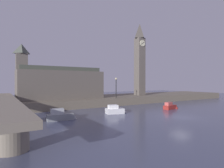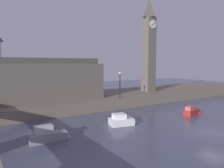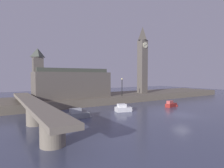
% 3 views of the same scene
% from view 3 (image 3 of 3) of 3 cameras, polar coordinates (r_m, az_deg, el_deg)
% --- Properties ---
extents(ground_plane, '(120.00, 120.00, 0.00)m').
position_cam_3_polar(ground_plane, '(30.77, 20.73, -8.93)').
color(ground_plane, '#474C66').
extents(far_embankment, '(70.00, 12.00, 1.50)m').
position_cam_3_polar(far_embankment, '(45.41, 0.11, -4.13)').
color(far_embankment, '#6B6051').
rests_on(far_embankment, ground).
extents(clock_tower, '(2.17, 2.22, 17.38)m').
position_cam_3_polar(clock_tower, '(49.53, 9.41, 7.67)').
color(clock_tower, '#5B544C').
rests_on(clock_tower, far_embankment).
extents(parliament_hall, '(15.67, 5.14, 9.77)m').
position_cam_3_polar(parliament_hall, '(39.48, -12.65, 0.29)').
color(parliament_hall, '#5B544C').
rests_on(parliament_hall, far_embankment).
extents(bridge_span, '(2.41, 28.15, 2.69)m').
position_cam_3_polar(bridge_span, '(24.43, -22.48, -7.33)').
color(bridge_span, slate).
rests_on(bridge_span, ground).
extents(streetlamp, '(0.36, 0.36, 4.03)m').
position_cam_3_polar(streetlamp, '(40.58, 3.11, -0.32)').
color(streetlamp, black).
rests_on(streetlamp, far_embankment).
extents(boat_dinghy_red, '(3.46, 1.61, 1.21)m').
position_cam_3_polar(boat_dinghy_red, '(38.07, 18.01, -6.02)').
color(boat_dinghy_red, maroon).
rests_on(boat_dinghy_red, ground).
extents(boat_cruiser_grey, '(3.71, 1.23, 1.46)m').
position_cam_3_polar(boat_cruiser_grey, '(27.02, -10.00, -9.25)').
color(boat_cruiser_grey, gray).
rests_on(boat_cruiser_grey, ground).
extents(boat_ferry_white, '(3.59, 2.14, 1.30)m').
position_cam_3_polar(boat_ferry_white, '(31.72, 3.90, -7.53)').
color(boat_ferry_white, silver).
rests_on(boat_ferry_white, ground).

